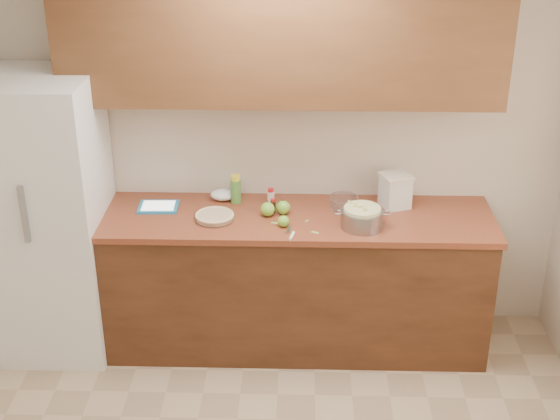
{
  "coord_description": "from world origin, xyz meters",
  "views": [
    {
      "loc": [
        0.12,
        -2.85,
        3.02
      ],
      "look_at": [
        0.0,
        1.43,
        0.98
      ],
      "focal_mm": 50.0,
      "sensor_mm": 36.0,
      "label": 1
    }
  ],
  "objects_px": {
    "pie": "(215,217)",
    "colander": "(362,218)",
    "tablet": "(158,207)",
    "flour_canister": "(395,190)"
  },
  "relations": [
    {
      "from": "pie",
      "to": "colander",
      "type": "relative_size",
      "value": 0.72
    },
    {
      "from": "colander",
      "to": "pie",
      "type": "bearing_deg",
      "value": 175.36
    },
    {
      "from": "flour_canister",
      "to": "tablet",
      "type": "xyz_separation_m",
      "value": [
        -1.49,
        -0.07,
        -0.1
      ]
    },
    {
      "from": "pie",
      "to": "flour_canister",
      "type": "relative_size",
      "value": 1.1
    },
    {
      "from": "pie",
      "to": "tablet",
      "type": "relative_size",
      "value": 0.98
    },
    {
      "from": "flour_canister",
      "to": "tablet",
      "type": "height_order",
      "value": "flour_canister"
    },
    {
      "from": "colander",
      "to": "flour_canister",
      "type": "height_order",
      "value": "flour_canister"
    },
    {
      "from": "pie",
      "to": "colander",
      "type": "distance_m",
      "value": 0.89
    },
    {
      "from": "tablet",
      "to": "pie",
      "type": "bearing_deg",
      "value": -24.5
    },
    {
      "from": "colander",
      "to": "tablet",
      "type": "bearing_deg",
      "value": 169.76
    }
  ]
}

